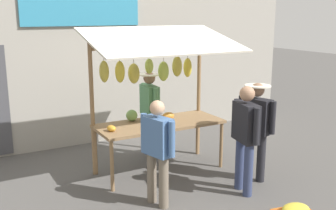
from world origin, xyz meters
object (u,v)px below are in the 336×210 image
(shopper_in_grey_tee, at_px, (256,123))
(shopper_in_striped_shirt, at_px, (157,147))
(vendor_with_sunhat, at_px, (150,107))
(market_stall, at_px, (157,83))
(shopper_with_shopping_bag, at_px, (245,132))

(shopper_in_grey_tee, height_order, shopper_in_striped_shirt, shopper_in_grey_tee)
(vendor_with_sunhat, relative_size, shopper_in_grey_tee, 1.01)
(vendor_with_sunhat, bearing_deg, shopper_in_striped_shirt, -18.88)
(market_stall, height_order, shopper_in_grey_tee, market_stall)
(market_stall, relative_size, shopper_in_striped_shirt, 1.61)
(market_stall, bearing_deg, vendor_with_sunhat, -106.00)
(vendor_with_sunhat, height_order, shopper_with_shopping_bag, shopper_with_shopping_bag)
(market_stall, height_order, shopper_in_striped_shirt, market_stall)
(market_stall, xyz_separation_m, shopper_in_grey_tee, (-1.22, 1.16, -0.59))
(market_stall, distance_m, vendor_with_sunhat, 0.92)
(vendor_with_sunhat, bearing_deg, shopper_in_grey_tee, 33.53)
(market_stall, xyz_separation_m, shopper_with_shopping_bag, (-0.74, 1.47, -0.58))
(shopper_with_shopping_bag, bearing_deg, market_stall, 37.69)
(shopper_in_grey_tee, relative_size, shopper_with_shopping_bag, 0.98)
(shopper_in_grey_tee, bearing_deg, shopper_in_striped_shirt, 76.38)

